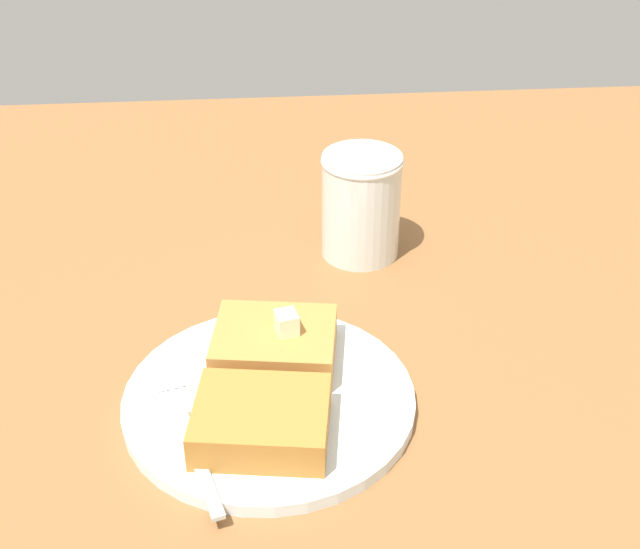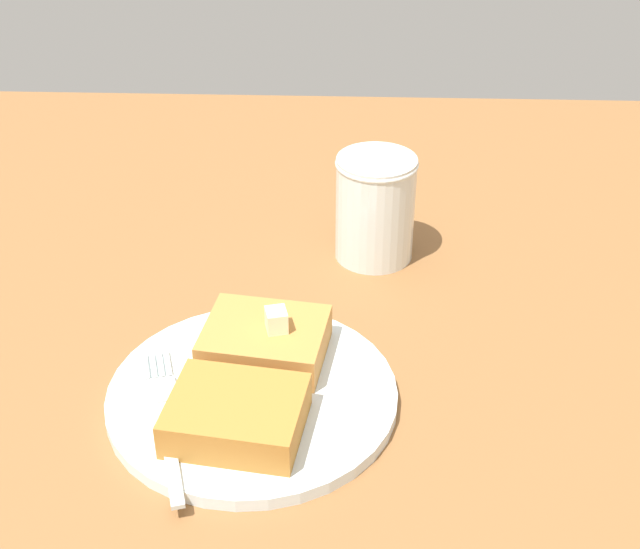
% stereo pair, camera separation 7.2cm
% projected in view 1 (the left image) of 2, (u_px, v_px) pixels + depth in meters
% --- Properties ---
extents(table_surface, '(1.20, 1.20, 0.03)m').
position_uv_depth(table_surface, '(189.00, 429.00, 0.66)').
color(table_surface, brown).
rests_on(table_surface, ground).
extents(plate, '(0.21, 0.21, 0.01)m').
position_uv_depth(plate, '(269.00, 400.00, 0.65)').
color(plate, white).
rests_on(plate, table_surface).
extents(toast_slice_left, '(0.09, 0.10, 0.03)m').
position_uv_depth(toast_slice_left, '(275.00, 345.00, 0.68)').
color(toast_slice_left, '#BD7F3B').
rests_on(toast_slice_left, plate).
extents(toast_slice_middle, '(0.09, 0.10, 0.03)m').
position_uv_depth(toast_slice_middle, '(261.00, 421.00, 0.61)').
color(toast_slice_middle, '#AF722E').
rests_on(toast_slice_middle, plate).
extents(butter_pat_primary, '(0.02, 0.02, 0.02)m').
position_uv_depth(butter_pat_primary, '(287.00, 323.00, 0.66)').
color(butter_pat_primary, '#F8EEC5').
rests_on(butter_pat_primary, toast_slice_left).
extents(fork, '(0.16, 0.06, 0.00)m').
position_uv_depth(fork, '(185.00, 425.00, 0.62)').
color(fork, silver).
rests_on(fork, plate).
extents(syrup_jar, '(0.07, 0.07, 0.10)m').
position_uv_depth(syrup_jar, '(361.00, 209.00, 0.81)').
color(syrup_jar, '#431A0D').
rests_on(syrup_jar, table_surface).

